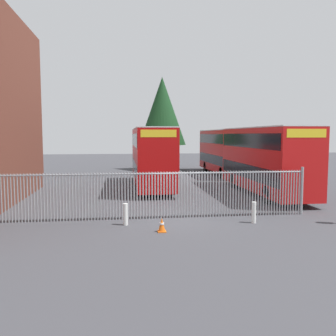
# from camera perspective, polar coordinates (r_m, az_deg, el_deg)

# --- Properties ---
(ground_plane) EXTENTS (100.00, 100.00, 0.00)m
(ground_plane) POSITION_cam_1_polar(r_m,az_deg,el_deg) (24.78, -1.16, -3.76)
(ground_plane) COLOR #3D3D42
(palisade_fence) EXTENTS (14.51, 0.14, 2.35)m
(palisade_fence) POSITION_cam_1_polar(r_m,az_deg,el_deg) (16.63, -1.86, -4.13)
(palisade_fence) COLOR gray
(palisade_fence) RESTS_ON ground
(double_decker_bus_near_gate) EXTENTS (2.54, 10.81, 4.42)m
(double_decker_bus_near_gate) POSITION_cam_1_polar(r_m,az_deg,el_deg) (24.32, 15.16, 1.63)
(double_decker_bus_near_gate) COLOR red
(double_decker_bus_near_gate) RESTS_ON ground
(double_decker_bus_behind_fence_left) EXTENTS (2.54, 10.81, 4.42)m
(double_decker_bus_behind_fence_left) POSITION_cam_1_polar(r_m,az_deg,el_deg) (26.38, -2.67, 2.09)
(double_decker_bus_behind_fence_left) COLOR #B70C0C
(double_decker_bus_behind_fence_left) RESTS_ON ground
(double_decker_bus_behind_fence_right) EXTENTS (2.54, 10.81, 4.42)m
(double_decker_bus_behind_fence_right) POSITION_cam_1_polar(r_m,az_deg,el_deg) (35.70, 8.94, 2.87)
(double_decker_bus_behind_fence_right) COLOR #B70C0C
(double_decker_bus_behind_fence_right) RESTS_ON ground
(bollard_near_left) EXTENTS (0.20, 0.20, 0.95)m
(bollard_near_left) POSITION_cam_1_polar(r_m,az_deg,el_deg) (15.65, -6.83, -7.39)
(bollard_near_left) COLOR silver
(bollard_near_left) RESTS_ON ground
(bollard_center_front) EXTENTS (0.20, 0.20, 0.95)m
(bollard_center_front) POSITION_cam_1_polar(r_m,az_deg,el_deg) (16.37, 13.61, -6.94)
(bollard_center_front) COLOR silver
(bollard_center_front) RESTS_ON ground
(traffic_cone_by_gate) EXTENTS (0.34, 0.34, 0.59)m
(traffic_cone_by_gate) POSITION_cam_1_polar(r_m,az_deg,el_deg) (14.53, -1.00, -9.11)
(traffic_cone_by_gate) COLOR orange
(traffic_cone_by_gate) RESTS_ON ground
(tree_tall_back) EXTENTS (5.24, 5.24, 10.30)m
(tree_tall_back) POSITION_cam_1_polar(r_m,az_deg,el_deg) (39.92, -0.93, 9.11)
(tree_tall_back) COLOR #4C3823
(tree_tall_back) RESTS_ON ground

